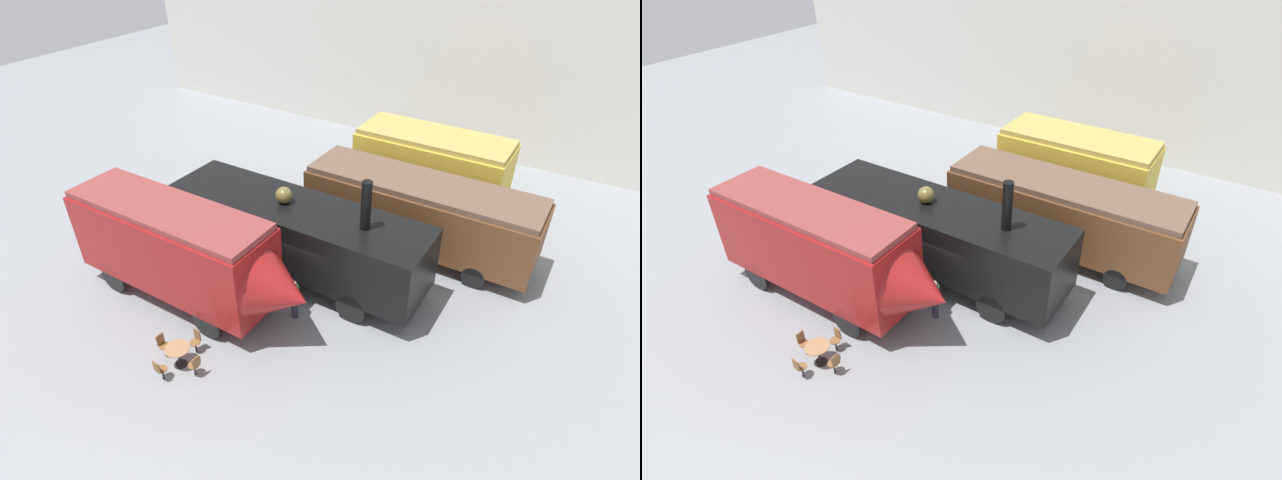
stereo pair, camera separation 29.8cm
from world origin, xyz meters
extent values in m
plane|color=gray|center=(0.00, 0.00, 0.00)|extent=(80.00, 80.00, 0.00)
cube|color=silver|center=(0.00, 15.40, 4.50)|extent=(44.00, 0.15, 9.00)
cube|color=gold|center=(1.74, 8.33, 2.09)|extent=(7.02, 2.90, 2.81)
cube|color=tan|center=(1.74, 8.33, 3.61)|extent=(6.88, 2.67, 0.24)
cylinder|color=black|center=(3.85, 6.94, 0.52)|extent=(1.05, 0.12, 1.05)
cylinder|color=black|center=(3.85, 9.72, 0.52)|extent=(1.05, 0.12, 1.05)
cylinder|color=black|center=(-0.36, 6.94, 0.52)|extent=(1.05, 0.12, 1.05)
cylinder|color=black|center=(-0.36, 9.72, 0.52)|extent=(1.05, 0.12, 1.05)
cube|color=brown|center=(2.68, 4.63, 1.81)|extent=(9.71, 2.80, 2.40)
cube|color=brown|center=(2.68, 4.63, 3.13)|extent=(9.51, 2.57, 0.24)
cylinder|color=black|center=(5.59, 3.29, 0.46)|extent=(0.93, 0.12, 0.93)
cylinder|color=black|center=(5.59, 5.97, 0.46)|extent=(0.93, 0.12, 0.93)
cylinder|color=black|center=(-0.23, 3.29, 0.46)|extent=(0.93, 0.12, 0.93)
cylinder|color=black|center=(-0.23, 5.97, 0.46)|extent=(0.93, 0.12, 0.93)
cube|color=black|center=(-0.72, 0.47, 1.98)|extent=(10.47, 2.79, 2.43)
cylinder|color=black|center=(2.16, 0.47, 4.11)|extent=(0.36, 0.36, 1.82)
sphere|color=brown|center=(-1.24, 0.47, 3.50)|extent=(0.64, 0.64, 0.64)
cylinder|color=black|center=(2.42, -0.87, 0.59)|extent=(1.18, 0.12, 1.18)
cylinder|color=black|center=(2.42, 1.81, 0.59)|extent=(1.18, 0.12, 1.18)
cylinder|color=black|center=(-3.86, -0.87, 0.59)|extent=(1.18, 0.12, 1.18)
cylinder|color=black|center=(-3.86, 1.81, 0.59)|extent=(1.18, 0.12, 1.18)
cube|color=maroon|center=(-3.78, -2.95, 2.25)|extent=(7.89, 2.46, 2.95)
cone|color=maroon|center=(1.05, -2.95, 2.25)|extent=(1.77, 2.34, 2.34)
cube|color=brown|center=(-3.78, -2.95, 3.85)|extent=(7.73, 2.27, 0.24)
cylinder|color=black|center=(-1.42, -4.12, 0.60)|extent=(1.19, 0.12, 1.19)
cylinder|color=black|center=(-1.42, -1.78, 0.60)|extent=(1.19, 0.12, 1.19)
cylinder|color=black|center=(-6.15, -4.12, 0.60)|extent=(1.19, 0.12, 1.19)
cylinder|color=black|center=(-6.15, -1.78, 0.60)|extent=(1.19, 0.12, 1.19)
cylinder|color=black|center=(-1.36, -5.56, 0.01)|extent=(0.44, 0.44, 0.02)
cylinder|color=black|center=(-1.36, -5.56, 0.38)|extent=(0.08, 0.08, 0.72)
cylinder|color=#9E754C|center=(-1.36, -5.56, 0.75)|extent=(0.80, 0.80, 0.03)
cylinder|color=black|center=(-2.06, -5.51, 0.21)|extent=(0.06, 0.06, 0.42)
cylinder|color=brown|center=(-2.06, -5.51, 0.43)|extent=(0.36, 0.36, 0.03)
cube|color=brown|center=(-2.21, -5.50, 0.66)|extent=(0.06, 0.29, 0.42)
cylinder|color=black|center=(-1.41, -6.26, 0.21)|extent=(0.06, 0.06, 0.42)
cylinder|color=brown|center=(-1.41, -6.26, 0.43)|extent=(0.36, 0.36, 0.03)
cube|color=brown|center=(-1.42, -6.41, 0.66)|extent=(0.29, 0.06, 0.42)
cylinder|color=black|center=(-0.66, -5.61, 0.21)|extent=(0.06, 0.06, 0.42)
cylinder|color=brown|center=(-0.66, -5.61, 0.43)|extent=(0.36, 0.36, 0.03)
cube|color=brown|center=(-0.51, -5.62, 0.66)|extent=(0.06, 0.29, 0.42)
cylinder|color=black|center=(-1.31, -4.86, 0.21)|extent=(0.06, 0.06, 0.42)
cylinder|color=brown|center=(-1.31, -4.86, 0.43)|extent=(0.36, 0.36, 0.03)
cube|color=brown|center=(-1.30, -4.71, 0.66)|extent=(0.29, 0.06, 0.42)
cylinder|color=#262633|center=(0.59, -1.71, 0.38)|extent=(0.24, 0.24, 0.76)
cylinder|color=#266638|center=(0.59, -1.71, 1.10)|extent=(0.34, 0.34, 0.68)
sphere|color=tan|center=(0.59, -1.71, 1.55)|extent=(0.22, 0.22, 0.22)
camera|label=1|loc=(8.36, -12.68, 12.77)|focal=28.00mm
camera|label=2|loc=(8.62, -12.52, 12.77)|focal=28.00mm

